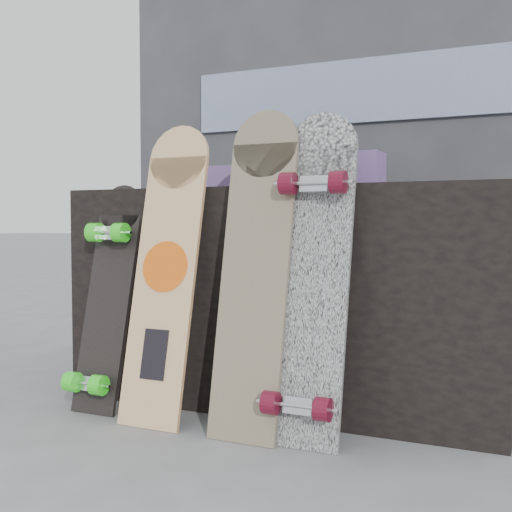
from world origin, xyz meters
The scene contains 10 objects.
ground centered at (0.00, 0.00, 0.00)m, with size 60.00×60.00×0.00m, color slate.
vendor_table centered at (0.00, 0.50, 0.40)m, with size 1.60×0.60×0.80m, color black.
booth centered at (0.00, 1.35, 1.10)m, with size 2.40×0.22×2.20m.
merch_box_purple centered at (-0.32, 0.54, 0.85)m, with size 0.18×0.12×0.10m, color #553975.
merch_box_small centered at (0.29, 0.44, 0.86)m, with size 0.14×0.14×0.12m, color #553975.
merch_box_flat centered at (-0.08, 0.51, 0.83)m, with size 0.22×0.10×0.06m, color #D1B78C.
longboard_geisha centered at (-0.30, 0.10, 0.54)m, with size 0.23×0.25×1.02m.
longboard_celtic centered at (0.04, 0.09, 0.56)m, with size 0.23×0.23×1.05m.
longboard_cascadia centered at (0.23, 0.10, 0.53)m, with size 0.23×0.29×1.03m.
skateboard_dark centered at (-0.57, 0.11, 0.42)m, with size 0.18×0.28×0.82m.
Camera 1 is at (0.89, -1.76, 0.68)m, focal length 45.00 mm.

